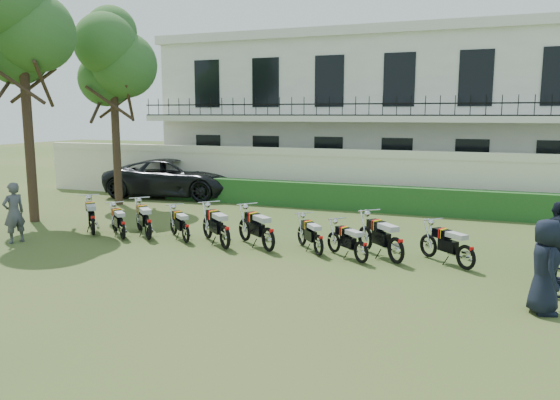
{
  "coord_description": "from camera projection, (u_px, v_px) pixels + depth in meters",
  "views": [
    {
      "loc": [
        5.2,
        -13.32,
        3.72
      ],
      "look_at": [
        -0.41,
        1.21,
        1.24
      ],
      "focal_mm": 35.0,
      "sensor_mm": 36.0,
      "label": 1
    }
  ],
  "objects": [
    {
      "name": "officer_1",
      "position": [
        558.0,
        256.0,
        11.19
      ],
      "size": [
        0.69,
        0.85,
        1.65
      ],
      "primitive_type": "imported",
      "rotation": [
        0.0,
        0.0,
        1.65
      ],
      "color": "black",
      "rests_on": "ground"
    },
    {
      "name": "motorcycle_1",
      "position": [
        122.0,
        225.0,
        16.1
      ],
      "size": [
        1.4,
        1.25,
        0.98
      ],
      "rotation": [
        0.0,
        0.0,
        0.85
      ],
      "color": "black",
      "rests_on": "ground"
    },
    {
      "name": "officer_0",
      "position": [
        545.0,
        267.0,
        10.15
      ],
      "size": [
        0.74,
        0.98,
        1.8
      ],
      "primitive_type": "imported",
      "rotation": [
        0.0,
        0.0,
        1.77
      ],
      "color": "black",
      "rests_on": "ground"
    },
    {
      "name": "tree_west_near",
      "position": [
        113.0,
        58.0,
        21.57
      ],
      "size": [
        3.4,
        3.2,
        7.9
      ],
      "color": "#473323",
      "rests_on": "ground"
    },
    {
      "name": "motorcycle_6",
      "position": [
        319.0,
        240.0,
        14.26
      ],
      "size": [
        1.2,
        1.42,
        0.97
      ],
      "rotation": [
        0.0,
        0.0,
        0.69
      ],
      "color": "black",
      "rests_on": "ground"
    },
    {
      "name": "motorcycle_4",
      "position": [
        225.0,
        231.0,
        14.91
      ],
      "size": [
        1.63,
        1.5,
        1.15
      ],
      "rotation": [
        0.0,
        0.0,
        0.83
      ],
      "color": "black",
      "rests_on": "ground"
    },
    {
      "name": "motorcycle_3",
      "position": [
        186.0,
        228.0,
        15.69
      ],
      "size": [
        1.39,
        1.26,
        0.98
      ],
      "rotation": [
        0.0,
        0.0,
        0.84
      ],
      "color": "black",
      "rests_on": "ground"
    },
    {
      "name": "tree_west_mid",
      "position": [
        21.0,
        23.0,
        17.94
      ],
      "size": [
        3.4,
        3.2,
        8.82
      ],
      "color": "#473323",
      "rests_on": "ground"
    },
    {
      "name": "ground",
      "position": [
        278.0,
        253.0,
        14.71
      ],
      "size": [
        100.0,
        100.0,
        0.0
      ],
      "primitive_type": "plane",
      "color": "#325020",
      "rests_on": "ground"
    },
    {
      "name": "motorcycle_5",
      "position": [
        268.0,
        233.0,
        14.65
      ],
      "size": [
        1.7,
        1.4,
        1.15
      ],
      "rotation": [
        0.0,
        0.0,
        0.89
      ],
      "color": "black",
      "rests_on": "ground"
    },
    {
      "name": "motorcycle_9",
      "position": [
        466.0,
        251.0,
        12.95
      ],
      "size": [
        1.47,
        1.36,
        1.04
      ],
      "rotation": [
        0.0,
        0.0,
        0.83
      ],
      "color": "black",
      "rests_on": "ground"
    },
    {
      "name": "officer_2",
      "position": [
        557.0,
        243.0,
        11.89
      ],
      "size": [
        0.52,
        1.11,
        1.84
      ],
      "primitive_type": "imported",
      "rotation": [
        0.0,
        0.0,
        1.64
      ],
      "color": "black",
      "rests_on": "ground"
    },
    {
      "name": "inspector",
      "position": [
        14.0,
        213.0,
        15.75
      ],
      "size": [
        0.57,
        0.73,
        1.76
      ],
      "primitive_type": "imported",
      "rotation": [
        0.0,
        0.0,
        -1.82
      ],
      "color": "#555559",
      "rests_on": "ground"
    },
    {
      "name": "motorcycle_2",
      "position": [
        148.0,
        224.0,
        16.04
      ],
      "size": [
        1.52,
        1.48,
        1.11
      ],
      "rotation": [
        0.0,
        0.0,
        0.8
      ],
      "color": "black",
      "rests_on": "ground"
    },
    {
      "name": "building",
      "position": [
        380.0,
        114.0,
        26.98
      ],
      "size": [
        20.4,
        9.6,
        7.4
      ],
      "color": "white",
      "rests_on": "ground"
    },
    {
      "name": "motorcycle_0",
      "position": [
        93.0,
        220.0,
        16.64
      ],
      "size": [
        1.47,
        1.53,
        1.1
      ],
      "rotation": [
        0.0,
        0.0,
        0.76
      ],
      "color": "black",
      "rests_on": "ground"
    },
    {
      "name": "suv",
      "position": [
        175.0,
        178.0,
        24.5
      ],
      "size": [
        6.45,
        3.62,
        1.7
      ],
      "primitive_type": "imported",
      "rotation": [
        0.0,
        0.0,
        1.71
      ],
      "color": "black",
      "rests_on": "ground"
    },
    {
      "name": "motorcycle_7",
      "position": [
        361.0,
        247.0,
        13.54
      ],
      "size": [
        1.4,
        1.22,
        0.97
      ],
      "rotation": [
        0.0,
        0.0,
        0.86
      ],
      "color": "black",
      "rests_on": "ground"
    },
    {
      "name": "perimeter_wall",
      "position": [
        350.0,
        178.0,
        21.89
      ],
      "size": [
        30.0,
        0.35,
        2.3
      ],
      "color": "#EAE3C5",
      "rests_on": "ground"
    },
    {
      "name": "hedge",
      "position": [
        370.0,
        198.0,
        20.91
      ],
      "size": [
        18.0,
        0.6,
        1.0
      ],
      "primitive_type": "cube",
      "color": "#1B4D1D",
      "rests_on": "ground"
    },
    {
      "name": "motorcycle_8",
      "position": [
        396.0,
        244.0,
        13.46
      ],
      "size": [
        1.54,
        1.61,
        1.16
      ],
      "rotation": [
        0.0,
        0.0,
        0.76
      ],
      "color": "black",
      "rests_on": "ground"
    },
    {
      "name": "officer_4",
      "position": [
        559.0,
        235.0,
        13.2
      ],
      "size": [
        0.66,
        0.82,
        1.59
      ],
      "primitive_type": "imported",
      "rotation": [
        0.0,
        0.0,
        1.65
      ],
      "color": "black",
      "rests_on": "ground"
    }
  ]
}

